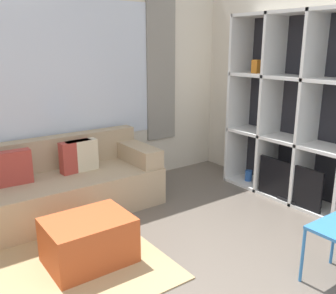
% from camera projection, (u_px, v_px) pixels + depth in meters
% --- Properties ---
extents(wall_back, '(5.97, 0.11, 2.70)m').
position_uv_depth(wall_back, '(49.00, 81.00, 4.14)').
color(wall_back, beige).
rests_on(wall_back, ground_plane).
extents(wall_right, '(0.07, 4.48, 2.70)m').
position_uv_depth(wall_right, '(312.00, 81.00, 4.21)').
color(wall_right, beige).
rests_on(wall_right, ground_plane).
extents(area_rug, '(2.20, 1.63, 0.01)m').
position_uv_depth(area_rug, '(20.00, 277.00, 2.91)').
color(area_rug, tan).
rests_on(area_rug, ground_plane).
extents(shelving_unit, '(0.41, 2.08, 2.10)m').
position_uv_depth(shelving_unit, '(311.00, 115.00, 4.05)').
color(shelving_unit, '#232328').
rests_on(shelving_unit, ground_plane).
extents(couch_main, '(2.15, 0.86, 0.77)m').
position_uv_depth(couch_main, '(58.00, 186.00, 3.96)').
color(couch_main, tan).
rests_on(couch_main, ground_plane).
extents(ottoman, '(0.68, 0.52, 0.39)m').
position_uv_depth(ottoman, '(89.00, 241.00, 3.07)').
color(ottoman, '#B74C23').
rests_on(ottoman, ground_plane).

